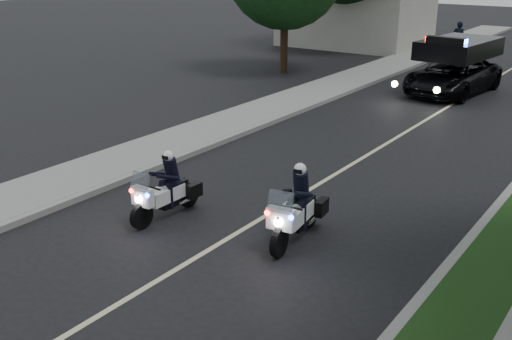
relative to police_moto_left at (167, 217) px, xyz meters
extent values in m
plane|color=black|center=(1.75, -0.16, 0.00)|extent=(120.00, 120.00, 0.00)
cube|color=gray|center=(-2.35, 9.84, 0.07)|extent=(0.20, 60.00, 0.15)
cube|color=gray|center=(-3.45, 9.84, 0.08)|extent=(2.00, 60.00, 0.16)
cube|color=#BFB78C|center=(1.75, 9.84, 0.00)|extent=(0.12, 50.00, 0.01)
imported|color=black|center=(1.07, 15.83, 0.00)|extent=(2.93, 5.44, 2.54)
imported|color=black|center=(-1.40, 24.22, 0.00)|extent=(0.60, 1.64, 0.85)
imported|color=black|center=(-1.40, 24.22, 0.00)|extent=(0.67, 0.47, 1.79)
camera|label=1|loc=(8.65, -8.99, 5.52)|focal=43.01mm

